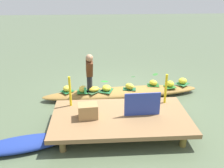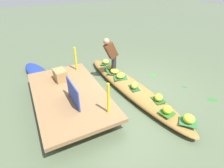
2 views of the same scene
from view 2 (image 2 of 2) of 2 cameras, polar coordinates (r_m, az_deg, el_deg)
name	(u,v)px [view 2 (image 2 of 2)]	position (r m, az deg, el deg)	size (l,w,h in m)	color
canal_water	(131,91)	(5.55, 5.98, -2.26)	(40.00, 40.00, 0.00)	#4F5F43
dock_platform	(69,94)	(4.94, -13.60, -3.19)	(3.20, 1.80, 0.39)	olive
vendor_boat	(131,88)	(5.48, 6.05, -1.15)	(4.76, 0.75, 0.26)	olive
moored_boat	(38,73)	(6.85, -22.77, 3.34)	(1.97, 0.58, 0.22)	navy
leaf_mat_0	(158,100)	(4.87, 14.63, -4.96)	(0.36, 0.27, 0.01)	#21571E
banana_bunch_0	(159,97)	(4.82, 14.76, -4.15)	(0.26, 0.21, 0.17)	yellow
leaf_mat_1	(121,78)	(5.70, 2.76, 2.02)	(0.41, 0.33, 0.01)	#215E32
banana_bunch_1	(121,76)	(5.66, 2.78, 2.74)	(0.29, 0.25, 0.17)	yellow
leaf_mat_2	(106,64)	(6.64, -2.02, 6.55)	(0.32, 0.30, 0.01)	#1D6532
banana_bunch_2	(106,62)	(6.60, -2.03, 7.22)	(0.23, 0.23, 0.17)	yellow
leaf_mat_3	(188,122)	(4.43, 23.27, -11.12)	(0.37, 0.33, 0.01)	#296E39
banana_bunch_3	(189,119)	(4.37, 23.54, -10.20)	(0.26, 0.25, 0.19)	yellow
leaf_mat_4	(134,88)	(5.23, 7.12, -1.21)	(0.39, 0.24, 0.01)	#1B512E
banana_bunch_4	(134,85)	(5.18, 7.18, -0.38)	(0.28, 0.18, 0.18)	yellow
leaf_mat_5	(167,113)	(4.51, 17.20, -8.76)	(0.31, 0.31, 0.01)	#286B23
banana_bunch_5	(167,110)	(4.46, 17.39, -7.85)	(0.22, 0.24, 0.19)	yellow
leaf_mat_6	(114,73)	(5.98, 0.79, 3.57)	(0.44, 0.32, 0.01)	#2F512D
banana_bunch_6	(114,71)	(5.95, 0.79, 4.15)	(0.31, 0.24, 0.14)	yellow
leaf_mat_7	(110,69)	(6.23, -0.77, 4.81)	(0.31, 0.32, 0.01)	#297331
banana_bunch_7	(110,67)	(6.19, -0.78, 5.57)	(0.22, 0.25, 0.19)	#F9D74B
vendor_person	(111,53)	(5.75, -0.30, 9.88)	(0.22, 0.51, 1.20)	#28282D
water_bottle	(107,68)	(6.07, -1.66, 5.03)	(0.06, 0.06, 0.20)	#40BB72
market_banner	(73,93)	(4.35, -12.41, -2.95)	(0.84, 0.03, 0.56)	#2A3F9D
railing_post_west	(108,98)	(3.90, -1.20, -4.68)	(0.06, 0.06, 0.77)	yellow
railing_post_east	(76,59)	(5.88, -11.61, 7.92)	(0.06, 0.06, 0.77)	yellow
produce_crate	(60,75)	(5.46, -16.29, 2.75)	(0.44, 0.32, 0.33)	#A17B4B
drifting_plant_0	(212,100)	(5.90, 29.58, -4.51)	(0.31, 0.18, 0.01)	#2D6C29
drifting_plant_1	(184,87)	(6.16, 22.27, -0.90)	(0.18, 0.12, 0.01)	#345F31
drifting_plant_2	(153,75)	(6.55, 13.19, 2.77)	(0.27, 0.16, 0.01)	#2B862B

